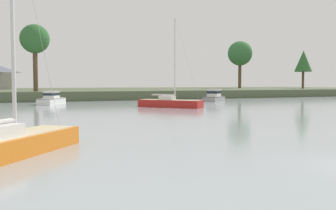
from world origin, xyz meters
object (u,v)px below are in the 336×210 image
(cruiser_white, at_px, (53,101))
(sailboat_orange, at_px, (4,152))
(sailboat_red, at_px, (170,105))
(cruiser_grey, at_px, (215,98))

(cruiser_white, bearing_deg, sailboat_orange, -98.10)
(sailboat_red, bearing_deg, cruiser_white, 135.03)
(sailboat_red, height_order, sailboat_orange, sailboat_red)
(sailboat_orange, bearing_deg, cruiser_grey, 49.73)
(sailboat_red, bearing_deg, cruiser_grey, 41.22)
(sailboat_red, xyz_separation_m, cruiser_grey, (14.64, 12.83, 0.28))
(cruiser_white, height_order, cruiser_grey, cruiser_grey)
(cruiser_grey, bearing_deg, sailboat_red, -138.78)
(cruiser_white, relative_size, sailboat_orange, 0.58)
(cruiser_white, distance_m, sailboat_red, 19.82)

